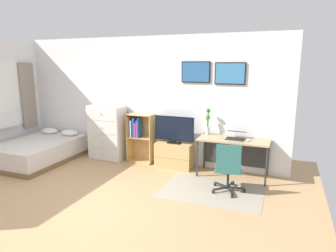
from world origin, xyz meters
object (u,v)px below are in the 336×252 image
object	(u,v)px
computer_mouse	(248,140)
bamboo_vase	(208,122)
bed	(39,151)
dresser	(108,132)
desk	(234,145)
office_chair	(228,167)
laptop	(236,135)
television	(174,130)
bookshelf	(139,134)
tv_stand	(175,155)

from	to	relation	value
computer_mouse	bamboo_vase	xyz separation A→B (m)	(-0.82, 0.22, 0.25)
bamboo_vase	bed	bearing A→B (deg)	-166.95
bed	dresser	xyz separation A→B (m)	(1.32, 0.74, 0.37)
bed	computer_mouse	size ratio (longest dim) A/B	18.58
desk	bed	bearing A→B (deg)	-169.87
office_chair	computer_mouse	bearing A→B (deg)	65.65
dresser	computer_mouse	world-z (taller)	dresser
laptop	computer_mouse	distance (m)	0.27
laptop	bed	bearing A→B (deg)	-167.13
television	laptop	world-z (taller)	television
dresser	television	size ratio (longest dim) A/B	1.46
bed	desk	world-z (taller)	desk
laptop	bookshelf	bearing A→B (deg)	-179.10
bookshelf	bed	bearing A→B (deg)	-158.90
tv_stand	office_chair	distance (m)	1.56
bamboo_vase	bookshelf	bearing A→B (deg)	-178.72
bed	bookshelf	world-z (taller)	bookshelf
dresser	tv_stand	world-z (taller)	dresser
dresser	computer_mouse	distance (m)	3.12
bookshelf	tv_stand	bearing A→B (deg)	-3.33
tv_stand	dresser	bearing A→B (deg)	-179.46
dresser	tv_stand	bearing A→B (deg)	0.54
tv_stand	office_chair	size ratio (longest dim) A/B	0.89
laptop	bamboo_vase	xyz separation A→B (m)	(-0.58, 0.12, 0.20)
bed	dresser	distance (m)	1.56
bookshelf	desk	distance (m)	2.08
bed	bookshelf	distance (m)	2.26
desk	bamboo_vase	size ratio (longest dim) A/B	2.47
computer_mouse	bamboo_vase	size ratio (longest dim) A/B	0.20
desk	laptop	xyz separation A→B (m)	(0.03, -0.02, 0.20)
tv_stand	bamboo_vase	xyz separation A→B (m)	(0.67, 0.08, 0.74)
laptop	computer_mouse	xyz separation A→B (m)	(0.24, -0.10, -0.04)
television	desk	xyz separation A→B (m)	(1.22, 0.01, -0.20)
desk	office_chair	bearing A→B (deg)	-86.04
bookshelf	television	bearing A→B (deg)	-4.81
dresser	desk	size ratio (longest dim) A/B	0.92
bookshelf	dresser	bearing A→B (deg)	-175.07
tv_stand	office_chair	bearing A→B (deg)	-34.48
computer_mouse	laptop	bearing A→B (deg)	156.88
tv_stand	laptop	world-z (taller)	laptop
desk	computer_mouse	xyz separation A→B (m)	(0.27, -0.13, 0.15)
desk	laptop	distance (m)	0.20
bookshelf	desk	bearing A→B (deg)	-1.63
bookshelf	bamboo_vase	distance (m)	1.58
bookshelf	office_chair	distance (m)	2.34
laptop	office_chair	bearing A→B (deg)	-85.03
dresser	computer_mouse	size ratio (longest dim) A/B	11.68
bookshelf	bamboo_vase	xyz separation A→B (m)	(1.53, 0.03, 0.38)
dresser	bookshelf	xyz separation A→B (m)	(0.76, 0.07, 0.02)
dresser	television	bearing A→B (deg)	-0.25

